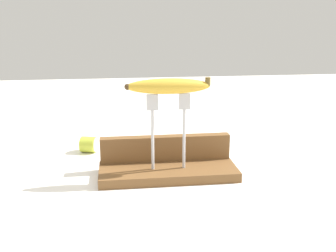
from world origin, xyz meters
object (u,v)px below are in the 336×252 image
at_px(banana_chunk_near, 89,144).
at_px(fork_fallen_near, 215,136).
at_px(banana_raised_center, 168,86).
at_px(fork_stand_center, 168,125).

bearing_deg(banana_chunk_near, fork_fallen_near, 13.80).
height_order(fork_fallen_near, banana_chunk_near, banana_chunk_near).
bearing_deg(banana_raised_center, fork_stand_center, -1.41).
bearing_deg(banana_chunk_near, banana_raised_center, -46.91).
height_order(fork_stand_center, fork_fallen_near, fork_stand_center).
bearing_deg(fork_stand_center, banana_chunk_near, 133.11).
bearing_deg(fork_fallen_near, banana_raised_center, -121.75).
relative_size(fork_stand_center, banana_raised_center, 0.92).
height_order(banana_raised_center, fork_fallen_near, banana_raised_center).
distance_m(fork_stand_center, banana_chunk_near, 0.30).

